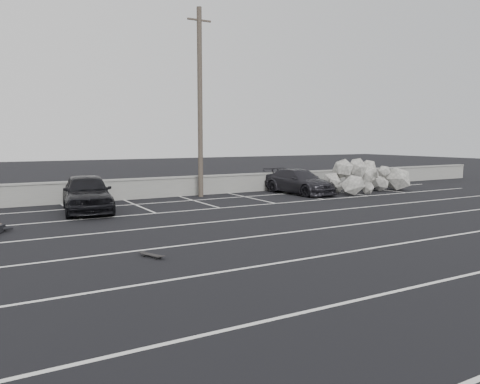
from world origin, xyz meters
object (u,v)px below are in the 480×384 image
trash_bin (310,181)px  riprap_pile (365,181)px  car_left (87,193)px  skateboard (152,255)px  car_right (299,181)px  utility_pole (200,103)px

trash_bin → riprap_pile: size_ratio=0.15×
car_left → trash_bin: car_left is taller
riprap_pile → skateboard: 18.63m
car_left → skateboard: (-0.16, -8.81, -0.75)m
riprap_pile → car_right: bearing=171.2°
car_right → utility_pole: bearing=159.8°
car_left → car_right: 11.84m
skateboard → car_right: bearing=14.1°
car_right → skateboard: car_right is taller
car_left → car_right: car_left is taller
riprap_pile → trash_bin: bearing=129.9°
car_left → utility_pole: (6.38, 2.30, 4.16)m
trash_bin → car_left: bearing=-169.1°
car_left → utility_pole: 7.96m
car_left → utility_pole: bearing=27.2°
utility_pole → car_left: bearing=-160.2°
utility_pole → trash_bin: 8.90m
utility_pole → riprap_pile: bearing=-12.4°
car_left → trash_bin: (14.03, 2.70, -0.38)m
car_left → car_right: (11.81, 0.82, -0.12)m
trash_bin → skateboard: (-14.19, -11.52, -0.37)m
trash_bin → riprap_pile: riprap_pile is taller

